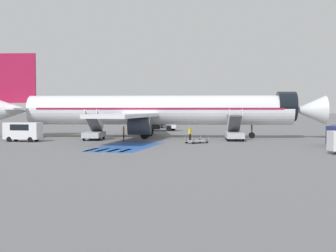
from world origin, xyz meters
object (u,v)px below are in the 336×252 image
object	(u,v)px
ground_crew_0	(190,133)
airliner	(155,110)
fuel_tanker	(153,120)
boarding_stairs_forward	(235,133)
boarding_stairs_aft	(94,132)
baggage_cart	(197,141)
ground_crew_1	(124,132)
service_van_0	(23,130)

from	to	relation	value
ground_crew_0	airliner	bearing A→B (deg)	79.70
fuel_tanker	boarding_stairs_forward	bearing A→B (deg)	42.72
boarding_stairs_forward	boarding_stairs_aft	size ratio (longest dim) A/B	1.00
boarding_stairs_forward	airliner	bearing A→B (deg)	156.81
baggage_cart	boarding_stairs_forward	bearing A→B (deg)	95.26
boarding_stairs_aft	ground_crew_1	world-z (taller)	boarding_stairs_aft
boarding_stairs_forward	service_van_0	distance (m)	26.57
airliner	ground_crew_0	bearing A→B (deg)	47.55
boarding_stairs_aft	fuel_tanker	world-z (taller)	boarding_stairs_aft
fuel_tanker	service_van_0	world-z (taller)	fuel_tanker
baggage_cart	ground_crew_0	world-z (taller)	ground_crew_0
airliner	service_van_0	size ratio (longest dim) A/B	10.28
fuel_tanker	ground_crew_1	distance (m)	26.62
fuel_tanker	ground_crew_1	xyz separation A→B (m)	(2.78, -26.46, -0.77)
boarding_stairs_aft	ground_crew_1	size ratio (longest dim) A/B	2.91
boarding_stairs_forward	ground_crew_1	size ratio (longest dim) A/B	2.91
fuel_tanker	airliner	bearing A→B (deg)	21.74
ground_crew_0	ground_crew_1	distance (m)	8.52
airliner	ground_crew_0	xyz separation A→B (m)	(5.60, -3.72, -2.88)
airliner	boarding_stairs_forward	distance (m)	11.95
ground_crew_0	ground_crew_1	world-z (taller)	ground_crew_1
airliner	ground_crew_0	size ratio (longest dim) A/B	27.48
airliner	fuel_tanker	distance (m)	20.91
boarding_stairs_forward	boarding_stairs_aft	distance (m)	18.21
airliner	boarding_stairs_forward	world-z (taller)	airliner
ground_crew_1	fuel_tanker	bearing A→B (deg)	-10.75
service_van_0	baggage_cart	xyz separation A→B (m)	(21.42, 2.08, -1.15)
baggage_cart	ground_crew_0	bearing A→B (deg)	150.02
fuel_tanker	baggage_cart	distance (m)	31.22
fuel_tanker	ground_crew_1	world-z (taller)	fuel_tanker
boarding_stairs_forward	baggage_cart	xyz separation A→B (m)	(-4.03, -5.56, -0.74)
service_van_0	ground_crew_1	size ratio (longest dim) A/B	2.43
service_van_0	ground_crew_0	world-z (taller)	service_van_0
boarding_stairs_forward	service_van_0	world-z (taller)	boarding_stairs_forward
boarding_stairs_aft	baggage_cart	world-z (taller)	boarding_stairs_aft
ground_crew_0	boarding_stairs_forward	bearing A→B (deg)	-58.14
boarding_stairs_aft	baggage_cart	xyz separation A→B (m)	(13.96, -2.76, -0.74)
fuel_tanker	ground_crew_1	size ratio (longest dim) A/B	4.99
service_van_0	fuel_tanker	bearing A→B (deg)	-17.12
boarding_stairs_forward	service_van_0	xyz separation A→B (m)	(-25.45, -7.64, 0.40)
service_van_0	airliner	bearing A→B (deg)	-54.38
boarding_stairs_aft	baggage_cart	bearing A→B (deg)	-20.02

